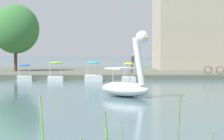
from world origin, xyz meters
The scene contains 9 objects.
shore_bank_far centered at (0.00, 40.74, 0.20)m, with size 114.68×20.65×0.41m, color #5B6051.
swan_boat centered at (2.27, 16.00, 0.69)m, with size 3.38×3.55×3.43m.
pedal_boat_yellow centered at (2.73, 29.17, 0.42)m, with size 1.13×1.90×1.48m.
pedal_boat_cyan centered at (-0.15, 28.81, 0.47)m, with size 1.55×2.27×1.59m.
pedal_boat_lime centered at (-3.23, 29.03, 0.46)m, with size 1.42×2.12×1.55m.
pedal_boat_blue centered at (-5.79, 29.09, 0.40)m, with size 1.57×2.26×1.36m.
tree_sapling_by_fence centered at (-8.47, 38.04, 4.63)m, with size 5.02×4.18×6.70m.
person_on_path centered at (3.17, 33.58, 1.34)m, with size 0.29×0.29×1.74m.
bicycle_parked centered at (10.27, 31.98, 0.75)m, with size 1.68×0.43×0.69m.
Camera 1 is at (1.73, -8.08, 2.38)m, focal length 73.47 mm.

